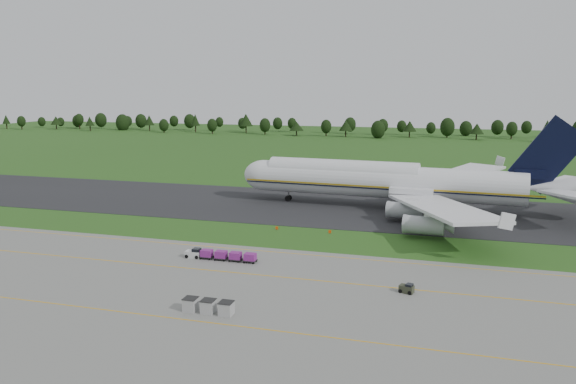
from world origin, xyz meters
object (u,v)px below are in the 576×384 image
(baggage_train, at_px, (219,255))
(uld_row, at_px, (208,306))
(utility_cart, at_px, (407,289))
(edge_markers, at_px, (303,230))
(aircraft, at_px, (393,181))

(baggage_train, bearing_deg, uld_row, -70.84)
(utility_cart, xyz_separation_m, uld_row, (-23.22, -13.81, 0.34))
(uld_row, bearing_deg, edge_markers, 88.24)
(aircraft, height_order, baggage_train, aircraft)
(utility_cart, height_order, edge_markers, utility_cart)
(uld_row, xyz_separation_m, edge_markers, (1.30, 42.33, -0.63))
(aircraft, distance_m, utility_cart, 55.72)
(uld_row, relative_size, edge_markers, 0.58)
(uld_row, height_order, edge_markers, uld_row)
(aircraft, xyz_separation_m, uld_row, (-15.90, -68.74, -5.41))
(edge_markers, bearing_deg, aircraft, 61.08)
(baggage_train, xyz_separation_m, edge_markers, (8.46, 21.73, -0.58))
(edge_markers, bearing_deg, baggage_train, -111.26)
(utility_cart, bearing_deg, baggage_train, 167.40)
(utility_cart, relative_size, uld_row, 0.33)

